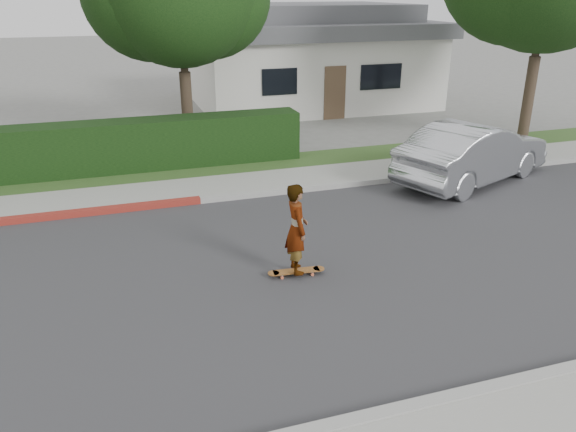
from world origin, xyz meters
name	(u,v)px	position (x,y,z in m)	size (l,w,h in m)	color
ground	(183,287)	(0.00, 0.00, 0.00)	(120.00, 120.00, 0.00)	slate
road	(183,287)	(0.00, 0.00, 0.01)	(60.00, 8.00, 0.01)	#2D2D30
curb_far	(159,205)	(0.00, 4.10, 0.07)	(60.00, 0.20, 0.15)	#9E9E99
sidewalk_far	(155,193)	(0.00, 5.00, 0.06)	(60.00, 1.60, 0.12)	gray
planting_strip	(150,175)	(0.00, 6.60, 0.05)	(60.00, 1.60, 0.10)	#2D4C1E
hedge	(32,155)	(-3.00, 7.20, 0.75)	(15.00, 1.00, 1.50)	black
house	(306,55)	(8.00, 16.00, 2.10)	(10.60, 8.60, 4.30)	beige
skateboard	(296,271)	(2.05, -0.22, 0.09)	(1.08, 0.31, 0.10)	#EA6940
skateboarder	(297,229)	(2.05, -0.22, 0.95)	(0.61, 0.40, 1.68)	white
car_silver	(473,153)	(8.36, 3.50, 0.81)	(1.72, 4.94, 1.63)	silver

